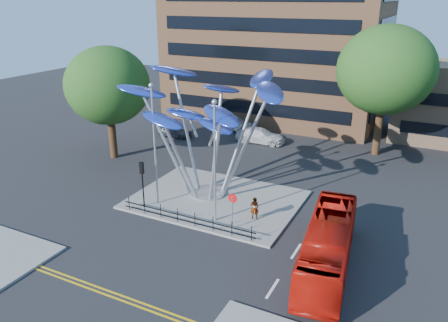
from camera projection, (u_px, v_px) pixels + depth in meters
The scene contains 17 objects.
ground at pixel (186, 241), 27.19m from camera, with size 120.00×120.00×0.00m, color black.
traffic_island at pixel (216, 199), 32.60m from camera, with size 12.00×9.00×0.15m, color slate.
double_yellow_near at pixel (125, 297), 22.18m from camera, with size 40.00×0.12×0.01m, color gold.
double_yellow_far at pixel (121, 300), 21.92m from camera, with size 40.00×0.12×0.01m, color gold.
tree_right at pixel (386, 70), 39.39m from camera, with size 8.80×8.80×12.11m.
tree_left at pixel (108, 86), 39.01m from camera, with size 7.60×7.60×10.32m.
leaf_sculpture at pixel (207, 107), 31.21m from camera, with size 12.72×9.54×9.51m.
street_lamp_left at pixel (154, 135), 30.11m from camera, with size 0.36×0.36×8.80m.
street_lamp_right at pixel (215, 151), 27.69m from camera, with size 0.36×0.36×8.30m.
traffic_light_island at pixel (142, 175), 30.45m from camera, with size 0.28×0.18×3.42m.
no_entry_sign_island at pixel (232, 205), 27.82m from camera, with size 0.60×0.10×2.45m.
pedestrian_railing_front at pixel (186, 218), 28.84m from camera, with size 10.00×0.06×1.00m.
red_bus at pixel (328, 245), 24.17m from camera, with size 2.33×9.94×2.77m, color #B01108.
pedestrian at pixel (254, 208), 29.36m from camera, with size 0.58×0.38×1.60m, color gray.
parked_car_left at pixel (175, 131), 47.19m from camera, with size 1.54×3.83×1.31m, color #404248.
parked_car_mid at pixel (232, 123), 49.39m from camera, with size 1.70×4.89×1.61m, color #9FA2A6.
parked_car_right at pixel (260, 136), 45.29m from camera, with size 2.10×5.17×1.50m, color silver.
Camera 1 is at (12.72, -20.09, 14.32)m, focal length 35.00 mm.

